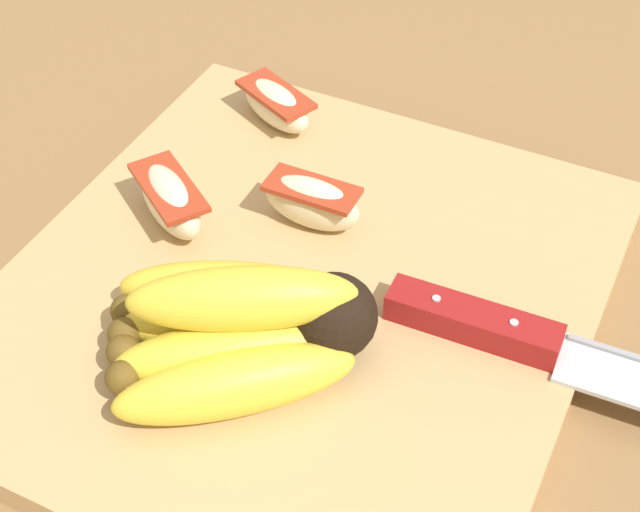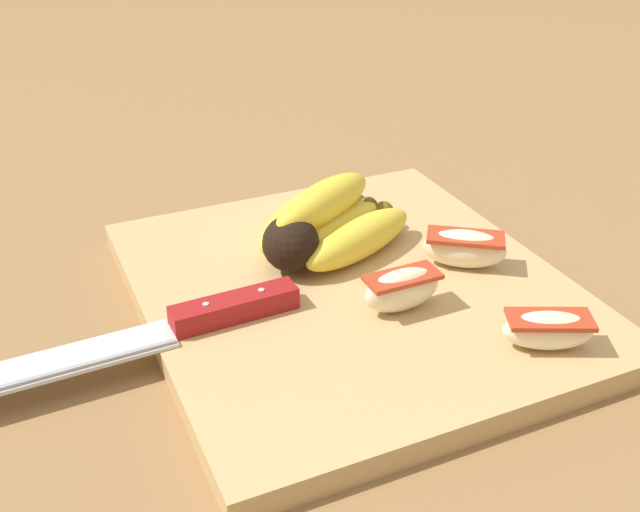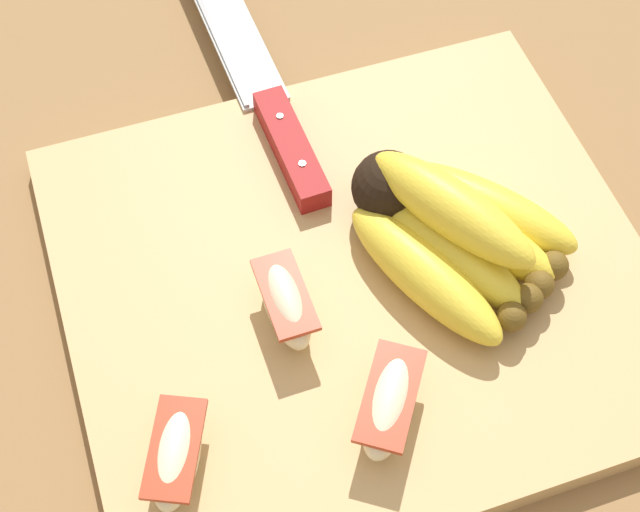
% 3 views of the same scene
% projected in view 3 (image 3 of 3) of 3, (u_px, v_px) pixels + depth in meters
% --- Properties ---
extents(ground_plane, '(6.00, 6.00, 0.00)m').
position_uv_depth(ground_plane, '(337.00, 307.00, 0.62)').
color(ground_plane, olive).
extents(cutting_board, '(0.37, 0.34, 0.02)m').
position_uv_depth(cutting_board, '(357.00, 281.00, 0.62)').
color(cutting_board, tan).
rests_on(cutting_board, ground_plane).
extents(banana_bunch, '(0.15, 0.16, 0.07)m').
position_uv_depth(banana_bunch, '(449.00, 230.00, 0.60)').
color(banana_bunch, black).
rests_on(banana_bunch, cutting_board).
extents(chefs_knife, '(0.04, 0.28, 0.02)m').
position_uv_depth(chefs_knife, '(268.00, 102.00, 0.69)').
color(chefs_knife, silver).
rests_on(chefs_knife, cutting_board).
extents(apple_wedge_near, '(0.06, 0.07, 0.03)m').
position_uv_depth(apple_wedge_near, '(388.00, 403.00, 0.55)').
color(apple_wedge_near, beige).
rests_on(apple_wedge_near, cutting_board).
extents(apple_wedge_middle, '(0.03, 0.06, 0.04)m').
position_uv_depth(apple_wedge_middle, '(286.00, 303.00, 0.58)').
color(apple_wedge_middle, beige).
rests_on(apple_wedge_middle, cutting_board).
extents(apple_wedge_far, '(0.05, 0.07, 0.03)m').
position_uv_depth(apple_wedge_far, '(176.00, 454.00, 0.53)').
color(apple_wedge_far, beige).
rests_on(apple_wedge_far, cutting_board).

